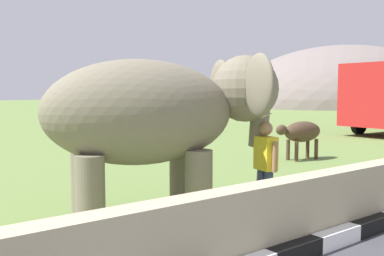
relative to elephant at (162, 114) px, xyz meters
The scene contains 5 objects.
barrier_parapet 2.56m from the elephant, 76.15° to the right, with size 28.00×0.36×1.00m, color tan.
elephant is the anchor object (origin of this frame).
person_handler 2.02m from the elephant, 25.46° to the right, with size 0.31×0.66×1.66m.
cow_near 7.80m from the elephant, 21.74° to the left, with size 1.91×0.70×1.23m.
hill_east 62.17m from the elephant, 30.53° to the left, with size 37.58×30.07×17.70m.
Camera 1 is at (-2.44, -0.13, 2.18)m, focal length 40.68 mm.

